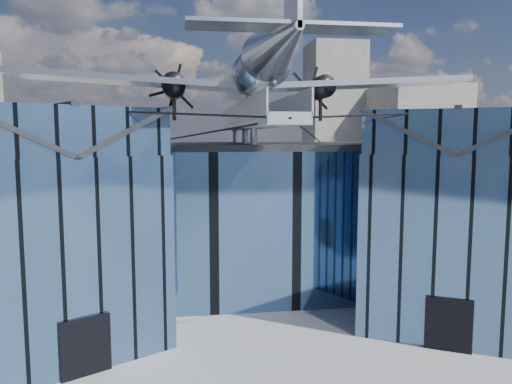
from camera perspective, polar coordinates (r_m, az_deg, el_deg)
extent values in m
plane|color=gray|center=(28.47, 0.62, -15.02)|extent=(120.00, 120.00, 0.00)
cube|color=#4B6D99|center=(35.86, -1.66, -2.65)|extent=(28.00, 14.00, 9.50)
cube|color=#212328|center=(35.41, -1.68, 5.29)|extent=(28.00, 14.00, 0.40)
cube|color=#4B6D99|center=(26.54, -22.14, -6.37)|extent=(11.79, 11.43, 9.50)
cube|color=#4B6D99|center=(25.93, -22.69, 6.35)|extent=(11.56, 11.20, 2.20)
cube|color=#212328|center=(26.64, -18.01, 6.53)|extent=(7.98, 9.23, 2.40)
cube|color=#212328|center=(25.96, -22.80, 8.89)|extent=(4.30, 7.10, 0.18)
cube|color=black|center=(23.87, -18.90, -16.37)|extent=(2.03, 1.32, 2.60)
cube|color=black|center=(28.09, -13.27, -5.37)|extent=(0.34, 0.34, 9.50)
cube|color=#4B6D99|center=(29.69, 21.48, -5.01)|extent=(11.79, 11.43, 9.50)
cube|color=#4B6D99|center=(29.14, 21.95, 6.34)|extent=(11.56, 11.20, 2.20)
cube|color=#212328|center=(29.21, 17.51, 6.51)|extent=(7.98, 9.23, 2.40)
cube|color=#212328|center=(29.24, 26.39, 6.14)|extent=(7.98, 9.23, 2.40)
cube|color=#212328|center=(29.17, 22.05, 8.60)|extent=(4.30, 7.10, 0.18)
cube|color=black|center=(26.70, 21.14, -13.97)|extent=(2.03, 1.32, 2.60)
cube|color=black|center=(30.00, 12.83, -4.60)|extent=(0.34, 0.34, 9.50)
cube|color=#9BA0A8|center=(29.96, -0.43, 7.75)|extent=(1.80, 21.00, 0.50)
cube|color=#9BA0A8|center=(29.87, -2.16, 9.00)|extent=(0.08, 21.00, 1.10)
cube|color=#9BA0A8|center=(30.12, 1.29, 8.98)|extent=(0.08, 21.00, 1.10)
cylinder|color=#9BA0A8|center=(39.38, -2.38, 6.46)|extent=(0.44, 0.44, 1.35)
cylinder|color=#9BA0A8|center=(33.42, -1.28, 6.46)|extent=(0.44, 0.44, 1.35)
cylinder|color=#9BA0A8|center=(29.46, -0.29, 6.46)|extent=(0.44, 0.44, 1.35)
cylinder|color=#9BA0A8|center=(30.49, -0.56, 9.52)|extent=(0.70, 0.70, 1.40)
cylinder|color=black|center=(22.20, -11.32, 8.86)|extent=(10.55, 6.08, 0.69)
cylinder|color=black|center=(24.11, 14.77, 8.57)|extent=(10.55, 6.08, 0.69)
cylinder|color=black|center=(27.68, -6.04, 6.69)|extent=(6.09, 17.04, 1.19)
cylinder|color=black|center=(28.58, 6.15, 6.68)|extent=(6.09, 17.04, 1.19)
cylinder|color=#AAAFB7|center=(30.66, -0.57, 13.16)|extent=(2.50, 11.00, 2.50)
sphere|color=#AAAFB7|center=(36.08, -1.80, 12.15)|extent=(2.50, 2.50, 2.50)
cube|color=black|center=(35.17, -1.61, 13.42)|extent=(1.60, 1.40, 0.50)
cone|color=#AAAFB7|center=(21.92, 2.83, 16.64)|extent=(2.50, 7.00, 2.50)
cube|color=#AAAFB7|center=(19.84, 4.14, 18.30)|extent=(8.00, 1.80, 0.14)
cube|color=#AAAFB7|center=(31.45, -13.87, 12.26)|extent=(14.00, 3.20, 1.08)
cylinder|color=black|center=(31.90, -9.37, 11.82)|extent=(1.44, 3.20, 1.44)
cone|color=black|center=(33.69, -9.32, 11.53)|extent=(0.70, 0.70, 0.70)
cube|color=black|center=(33.84, -9.32, 11.51)|extent=(1.05, 0.06, 3.33)
cube|color=black|center=(33.84, -9.32, 11.51)|extent=(2.53, 0.06, 2.53)
cube|color=black|center=(33.84, -9.32, 11.51)|extent=(3.33, 0.06, 1.05)
cylinder|color=black|center=(31.21, -9.34, 9.68)|extent=(0.24, 0.24, 1.75)
cube|color=#AAAFB7|center=(33.27, 11.48, 11.98)|extent=(14.00, 3.20, 1.08)
cylinder|color=black|center=(33.09, 7.12, 11.66)|extent=(1.44, 3.20, 1.44)
cone|color=black|center=(34.82, 6.31, 11.41)|extent=(0.70, 0.70, 0.70)
cube|color=black|center=(34.97, 6.24, 11.39)|extent=(1.05, 0.06, 3.33)
cube|color=black|center=(34.97, 6.24, 11.39)|extent=(2.53, 0.06, 2.53)
cube|color=black|center=(34.97, 6.24, 11.39)|extent=(3.33, 0.06, 1.05)
cylinder|color=black|center=(32.43, 7.38, 9.59)|extent=(0.24, 0.24, 1.75)
cube|color=slate|center=(82.54, 17.59, 5.17)|extent=(12.00, 14.00, 18.00)
cube|color=slate|center=(82.75, -19.54, 3.72)|extent=(14.00, 10.00, 14.00)
cube|color=slate|center=(88.18, 8.88, 8.06)|extent=(9.00, 9.00, 26.00)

